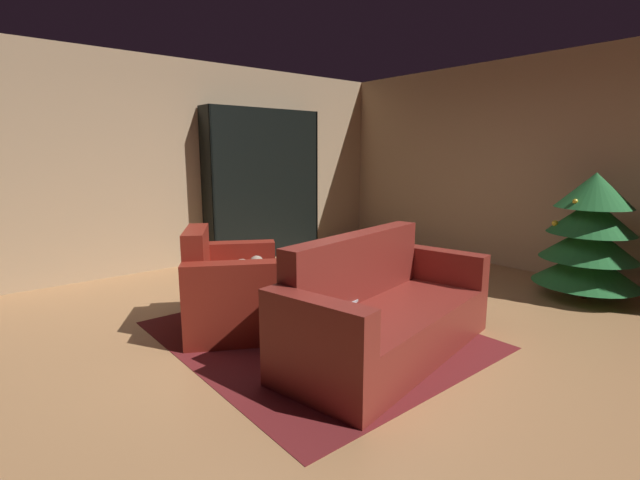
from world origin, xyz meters
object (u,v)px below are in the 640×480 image
Objects in this scene: bookshelf_unit at (270,185)px; armchair_red at (231,292)px; coffee_table at (320,301)px; couch_red at (383,314)px; bottle_on_table at (299,283)px; book_stack_on_table at (311,288)px; decorated_tree at (590,236)px.

bookshelf_unit is 1.69× the size of armchair_red.
coffee_table is at bearing 24.28° from armchair_red.
armchair_red is 1.37m from couch_red.
armchair_red is 0.80m from bottle_on_table.
bottle_on_table is at bearing 14.86° from armchair_red.
book_stack_on_table is (2.96, -1.59, -0.58)m from bookshelf_unit.
armchair_red is 5.53× the size of book_stack_on_table.
couch_red reaches higher than coffee_table.
bottle_on_table is 3.24m from decorated_tree.
couch_red reaches higher than armchair_red.
bookshelf_unit reaches higher than bottle_on_table.
couch_red is 3.30× the size of coffee_table.
bottle_on_table is (-0.06, -0.16, 0.16)m from coffee_table.
armchair_red is 3.71m from decorated_tree.
couch_red is 2.71m from decorated_tree.
coffee_table is at bearing 71.10° from bottle_on_table.
decorated_tree is (3.87, 1.41, -0.39)m from bookshelf_unit.
bottle_on_table is (0.74, 0.20, 0.21)m from armchair_red.
book_stack_on_table is 0.78× the size of bottle_on_table.
bookshelf_unit is at bearing 150.13° from bottle_on_table.
bottle_on_table is 0.22× the size of decorated_tree.
decorated_tree is at bearing 73.44° from bottle_on_table.
couch_red is (3.41, -1.23, -0.76)m from bookshelf_unit.
armchair_red reaches higher than book_stack_on_table.
couch_red reaches higher than bottle_on_table.
bookshelf_unit is 4.14m from decorated_tree.
coffee_table is 2.73× the size of book_stack_on_table.
coffee_table is 0.13m from book_stack_on_table.
armchair_red reaches higher than bottle_on_table.
armchair_red is 2.02× the size of coffee_table.
couch_red is 9.02× the size of book_stack_on_table.
coffee_table is at bearing -144.07° from couch_red.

